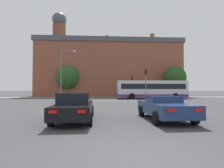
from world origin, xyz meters
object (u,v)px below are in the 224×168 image
Objects in this scene: car_roadster_right at (164,107)px; pedestrian_waiting at (151,93)px; pedestrian_walking_west at (151,93)px; street_lamp_junction at (64,70)px; bus_crossing_lead at (152,89)px; traffic_light_far_right at (132,83)px; pedestrian_walking_east at (135,92)px; car_saloon_left at (75,106)px; traffic_light_near_right at (146,80)px.

car_roadster_right is 2.81× the size of pedestrian_waiting.
car_roadster_right is 2.75× the size of pedestrian_walking_west.
pedestrian_waiting is at bearing 38.64° from street_lamp_junction.
traffic_light_far_right is (-2.52, 5.29, 1.24)m from bus_crossing_lead.
street_lamp_junction is 17.71m from pedestrian_walking_east.
car_saloon_left reaches higher than car_roadster_right.
street_lamp_junction is 4.53× the size of pedestrian_waiting.
car_roadster_right is at bearing -60.28° from street_lamp_junction.
street_lamp_junction reaches higher than bus_crossing_lead.
street_lamp_junction reaches higher than car_roadster_right.
pedestrian_walking_west is at bearing -139.14° from pedestrian_walking_east.
traffic_light_near_right is 2.87× the size of pedestrian_walking_west.
traffic_light_far_right reaches higher than pedestrian_walking_west.
traffic_light_far_right reaches higher than pedestrian_walking_east.
pedestrian_walking_east is at bearing 71.06° from car_saloon_left.
traffic_light_far_right is at bearing 90.70° from traffic_light_near_right.
pedestrian_walking_west is at bearing 69.59° from traffic_light_near_right.
car_roadster_right is 0.36× the size of bus_crossing_lead.
pedestrian_waiting is at bearing 70.31° from traffic_light_near_right.
bus_crossing_lead is 7.60× the size of pedestrian_walking_west.
pedestrian_waiting reaches higher than car_roadster_right.
pedestrian_walking_east reaches higher than pedestrian_walking_west.
traffic_light_near_right is (-2.40, -5.19, 1.37)m from bus_crossing_lead.
traffic_light_near_right is (7.87, 15.61, 2.32)m from car_saloon_left.
traffic_light_near_right is 11.49m from pedestrian_walking_west.
car_saloon_left is 2.93× the size of pedestrian_walking_east.
car_saloon_left is 3.08× the size of pedestrian_walking_west.
traffic_light_near_right is 2.73× the size of pedestrian_walking_east.
pedestrian_waiting is at bearing -58.79° from pedestrian_walking_west.
bus_crossing_lead is (5.50, 20.97, 1.02)m from car_roadster_right.
street_lamp_junction is 4.44× the size of pedestrian_walking_west.
traffic_light_near_right is at bearing 155.23° from bus_crossing_lead.
street_lamp_junction is (-8.49, 14.88, 3.67)m from car_roadster_right.
car_saloon_left is 27.31m from traffic_light_far_right.
pedestrian_waiting reaches higher than car_saloon_left.
traffic_light_far_right reaches higher than car_roadster_right.
pedestrian_walking_west is (3.94, 10.58, -2.13)m from traffic_light_near_right.
car_saloon_left is 28.73m from pedestrian_walking_west.
street_lamp_junction is at bearing -175.55° from traffic_light_near_right.
bus_crossing_lead is (10.27, 20.80, 0.95)m from car_saloon_left.
street_lamp_junction reaches higher than car_saloon_left.
pedestrian_walking_west is (3.32, -0.90, -0.06)m from pedestrian_walking_east.
pedestrian_waiting is 1.17m from pedestrian_walking_west.
traffic_light_near_right is 12.63m from pedestrian_waiting.
traffic_light_far_right is 2.31m from pedestrian_walking_east.
car_saloon_left is 23.22m from bus_crossing_lead.
pedestrian_walking_west is (7.03, 26.36, 0.26)m from car_roadster_right.
car_saloon_left is 17.63m from traffic_light_near_right.
bus_crossing_lead reaches higher than car_roadster_right.
street_lamp_junction is (-3.72, 14.70, 3.59)m from car_saloon_left.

